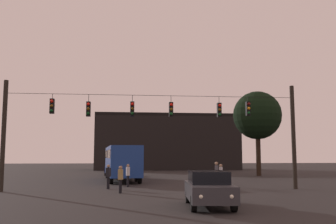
{
  "coord_description": "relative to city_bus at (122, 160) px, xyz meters",
  "views": [
    {
      "loc": [
        -1.65,
        -7.91,
        2.17
      ],
      "look_at": [
        0.87,
        16.17,
        5.01
      ],
      "focal_mm": 40.31,
      "sensor_mm": 36.0,
      "label": 1
    }
  ],
  "objects": [
    {
      "name": "car_near_right",
      "position": [
        4.07,
        -18.12,
        -1.07
      ],
      "size": [
        2.15,
        4.45,
        1.52
      ],
      "color": "#2D2D33",
      "rests_on": "ground"
    },
    {
      "name": "pedestrian_crossing_center",
      "position": [
        0.58,
        -7.12,
        -0.96
      ],
      "size": [
        0.28,
        0.39,
        1.61
      ],
      "color": "black",
      "rests_on": "ground"
    },
    {
      "name": "corner_building",
      "position": [
        6.85,
        27.84,
        2.57
      ],
      "size": [
        22.83,
        9.21,
        8.87
      ],
      "color": "black",
      "rests_on": "ground"
    },
    {
      "name": "tree_left_silhouette",
      "position": [
        14.99,
        6.51,
        4.84
      ],
      "size": [
        5.41,
        5.41,
        9.44
      ],
      "color": "black",
      "rests_on": "ground"
    },
    {
      "name": "pedestrian_trailing",
      "position": [
        6.7,
        -8.44,
        -0.85
      ],
      "size": [
        0.33,
        0.41,
        1.77
      ],
      "color": "black",
      "rests_on": "ground"
    },
    {
      "name": "pedestrian_crossing_right",
      "position": [
        7.21,
        -7.59,
        -0.97
      ],
      "size": [
        0.33,
        0.41,
        1.6
      ],
      "color": "black",
      "rests_on": "ground"
    },
    {
      "name": "pedestrian_near_bus",
      "position": [
        -0.71,
        -8.75,
        -0.95
      ],
      "size": [
        0.33,
        0.41,
        1.62
      ],
      "color": "black",
      "rests_on": "ground"
    },
    {
      "name": "overhead_signal_span",
      "position": [
        2.22,
        -10.02,
        2.26
      ],
      "size": [
        19.08,
        0.44,
        6.94
      ],
      "color": "black",
      "rests_on": "ground"
    },
    {
      "name": "city_bus",
      "position": [
        0.0,
        0.0,
        0.0
      ],
      "size": [
        3.53,
        11.19,
        3.0
      ],
      "color": "navy",
      "rests_on": "ground"
    },
    {
      "name": "ground_plane",
      "position": [
        2.25,
        -1.96,
        -1.87
      ],
      "size": [
        168.0,
        168.0,
        0.0
      ],
      "primitive_type": "plane",
      "color": "black",
      "rests_on": "ground"
    },
    {
      "name": "pedestrian_crossing_left",
      "position": [
        0.15,
        -11.66,
        -0.97
      ],
      "size": [
        0.31,
        0.4,
        1.6
      ],
      "color": "black",
      "rests_on": "ground"
    },
    {
      "name": "car_far_left",
      "position": [
        -1.13,
        9.6,
        -1.07
      ],
      "size": [
        1.89,
        4.37,
        1.52
      ],
      "color": "navy",
      "rests_on": "ground"
    }
  ]
}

